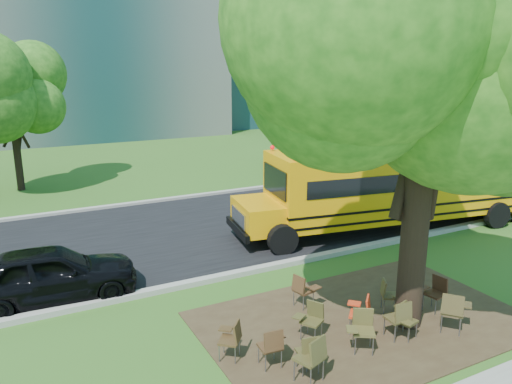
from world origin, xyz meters
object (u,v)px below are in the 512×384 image
school_bus (411,181)px  chair_6 (435,290)px  chair_1 (310,349)px  chair_4 (400,315)px  chair_12 (388,293)px  chair_0 (272,344)px  chair_10 (303,288)px  chair_9 (312,317)px  main_tree (429,60)px  chair_11 (362,311)px  chair_2 (313,354)px  chair_3 (362,326)px  chair_5 (404,317)px  chair_8 (232,336)px  chair_7 (454,308)px  black_car (50,274)px

school_bus → chair_6: 6.41m
school_bus → chair_1: bearing=-135.2°
chair_4 → chair_12: (0.60, 1.00, -0.06)m
chair_0 → chair_6: chair_6 is taller
chair_10 → chair_4: bearing=14.5°
chair_1 → chair_9: 1.20m
chair_4 → chair_6: chair_4 is taller
main_tree → chair_11: bearing=171.0°
chair_0 → chair_2: bearing=-55.8°
chair_3 → school_bus: bearing=-107.9°
chair_10 → chair_6: bearing=48.3°
chair_5 → chair_8: 3.58m
chair_0 → chair_1: bearing=-36.5°
chair_9 → chair_6: bearing=-125.6°
chair_7 → chair_6: bearing=114.3°
school_bus → chair_2: 9.93m
chair_1 → chair_5: (2.38, 0.12, -0.02)m
chair_0 → chair_3: chair_3 is taller
chair_12 → black_car: 7.93m
school_bus → black_car: school_bus is taller
chair_6 → chair_12: 1.09m
chair_6 → chair_9: size_ratio=1.05×
school_bus → chair_4: 7.88m
chair_8 → chair_11: bearing=-57.9°
chair_8 → chair_7: bearing=-65.8°
chair_9 → chair_12: chair_9 is taller
chair_12 → chair_7: bearing=53.8°
chair_4 → chair_9: bearing=156.0°
black_car → chair_10: bearing=-117.8°
chair_2 → chair_10: chair_2 is taller
chair_8 → chair_1: bearing=-94.8°
chair_5 → black_car: 8.13m
main_tree → chair_2: main_tree is taller
main_tree → chair_11: 5.19m
chair_6 → chair_11: 2.12m
chair_5 → chair_6: size_ratio=0.91×
chair_3 → black_car: black_car is taller
chair_8 → main_tree: bearing=-58.2°
main_tree → chair_12: main_tree is taller
school_bus → chair_3: school_bus is taller
chair_3 → chair_11: (0.42, 0.51, -0.01)m
chair_3 → chair_6: (2.54, 0.53, -0.01)m
chair_1 → chair_9: bearing=65.3°
chair_5 → chair_8: chair_8 is taller
chair_7 → chair_12: chair_7 is taller
school_bus → chair_11: bearing=-131.7°
chair_9 → chair_11: chair_11 is taller
chair_3 → chair_11: bearing=-97.2°
chair_3 → chair_0: bearing=22.8°
main_tree → chair_6: size_ratio=10.87×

